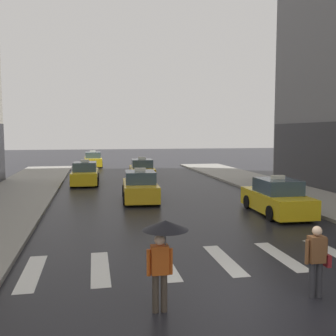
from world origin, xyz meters
TOP-DOWN VIEW (x-y plane):
  - ground_plane at (0.00, 0.00)m, footprint 160.00×160.00m
  - crosswalk_markings at (-0.00, 3.00)m, footprint 11.30×2.80m
  - taxi_lead at (4.52, 8.66)m, footprint 2.04×4.59m
  - taxi_second at (-1.21, 13.46)m, footprint 2.12×4.63m
  - taxi_third at (-4.33, 20.78)m, footprint 2.04×4.59m
  - taxi_fourth at (0.07, 22.85)m, footprint 2.09×4.61m
  - taxi_fifth at (-3.78, 35.30)m, footprint 2.03×4.59m
  - pedestrian_with_umbrella at (-2.34, 0.14)m, footprint 0.96×0.96m
  - pedestrian_with_handbag at (1.18, 0.16)m, footprint 0.61×0.24m

SIDE VIEW (x-z plane):
  - ground_plane at x=0.00m, z-range 0.00..0.00m
  - crosswalk_markings at x=0.00m, z-range 0.00..0.01m
  - taxi_lead at x=4.52m, z-range -0.18..1.63m
  - taxi_second at x=-1.21m, z-range -0.18..1.63m
  - taxi_third at x=-4.33m, z-range -0.18..1.63m
  - taxi_fourth at x=0.07m, z-range -0.18..1.63m
  - taxi_fifth at x=-3.78m, z-range -0.18..1.63m
  - pedestrian_with_handbag at x=1.18m, z-range 0.11..1.76m
  - pedestrian_with_umbrella at x=-2.34m, z-range 0.55..2.49m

